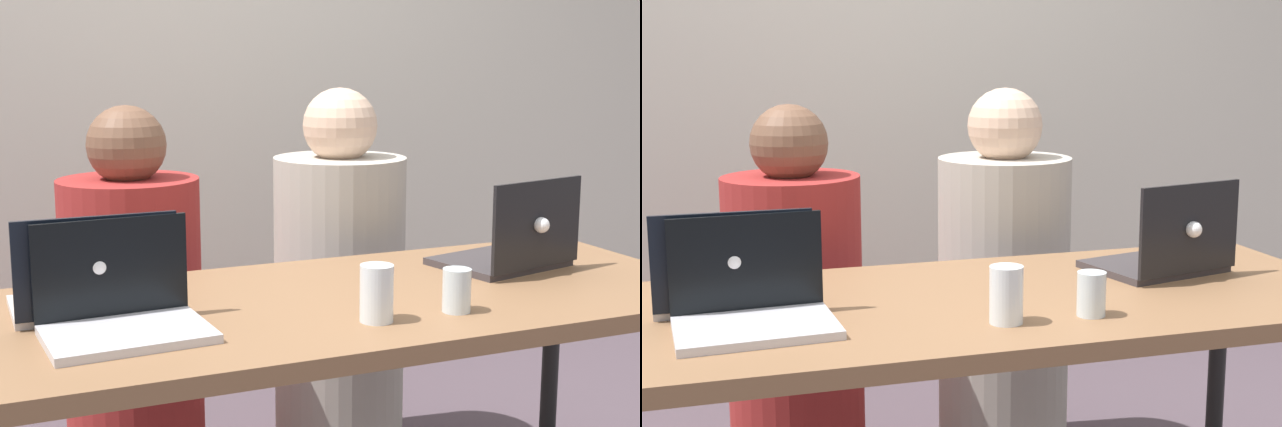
% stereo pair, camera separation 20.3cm
% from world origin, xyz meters
% --- Properties ---
extents(back_wall, '(4.71, 0.10, 2.41)m').
position_xyz_m(back_wall, '(0.00, 1.61, 1.21)').
color(back_wall, silver).
rests_on(back_wall, ground).
extents(desk, '(1.81, 0.73, 0.73)m').
position_xyz_m(desk, '(0.00, 0.00, 0.67)').
color(desk, brown).
rests_on(desk, ground).
extents(person_on_left, '(0.47, 0.47, 1.13)m').
position_xyz_m(person_on_left, '(-0.32, 0.69, 0.50)').
color(person_on_left, maroon).
rests_on(person_on_left, ground).
extents(person_on_right, '(0.42, 0.42, 1.17)m').
position_xyz_m(person_on_right, '(0.32, 0.69, 0.52)').
color(person_on_right, '#B8B0A2').
rests_on(person_on_right, ground).
extents(laptop_back_left, '(0.33, 0.26, 0.22)m').
position_xyz_m(laptop_back_left, '(-0.51, 0.09, 0.77)').
color(laptop_back_left, silver).
rests_on(laptop_back_left, desk).
extents(laptop_back_right, '(0.35, 0.31, 0.24)m').
position_xyz_m(laptop_back_right, '(0.53, 0.08, 0.78)').
color(laptop_back_right, '#393437').
rests_on(laptop_back_right, desk).
extents(laptop_front_left, '(0.32, 0.26, 0.22)m').
position_xyz_m(laptop_front_left, '(-0.48, -0.08, 0.77)').
color(laptop_front_left, silver).
rests_on(laptop_front_left, desk).
extents(water_glass_center, '(0.07, 0.07, 0.12)m').
position_xyz_m(water_glass_center, '(0.01, -0.20, 0.78)').
color(water_glass_center, white).
rests_on(water_glass_center, desk).
extents(water_glass_right, '(0.06, 0.06, 0.09)m').
position_xyz_m(water_glass_right, '(0.20, -0.20, 0.77)').
color(water_glass_right, silver).
rests_on(water_glass_right, desk).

